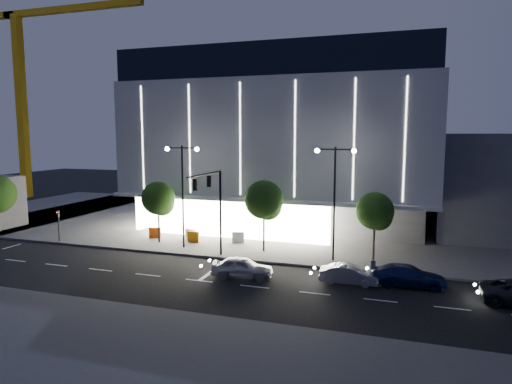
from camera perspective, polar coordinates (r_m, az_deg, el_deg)
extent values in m
plane|color=black|center=(34.11, -9.13, -9.81)|extent=(160.00, 160.00, 0.00)
cube|color=#474747|center=(54.77, 7.28, -3.21)|extent=(70.00, 40.00, 0.15)
cube|color=#474747|center=(22.05, -12.05, -19.52)|extent=(70.00, 10.00, 0.15)
cube|color=#4C4C51|center=(54.86, 5.26, -1.13)|extent=(28.00, 21.00, 4.00)
cube|color=#9C9DA2|center=(52.34, 4.86, 6.72)|extent=(30.00, 25.00, 11.00)
cube|color=black|center=(52.75, 4.94, 14.34)|extent=(29.40, 24.50, 3.00)
cube|color=white|center=(43.14, -2.64, -3.39)|extent=(18.00, 0.40, 3.60)
cube|color=white|center=(52.47, -11.64, -1.63)|extent=(0.40, 10.00, 3.60)
cube|color=#9C9DA2|center=(40.89, 0.77, -0.99)|extent=(30.00, 2.00, 0.30)
cube|color=white|center=(40.27, 0.69, 6.60)|extent=(24.00, 0.06, 10.00)
cylinder|color=black|center=(37.12, -4.46, -2.79)|extent=(0.18, 0.18, 7.00)
cylinder|color=black|center=(34.03, -6.40, 2.22)|extent=(0.14, 5.80, 0.14)
cube|color=black|center=(34.72, -5.90, 1.34)|extent=(0.28, 0.18, 0.85)
cube|color=black|center=(32.56, -7.63, 0.92)|extent=(0.28, 0.18, 0.85)
sphere|color=#FF0C0C|center=(34.74, -6.09, 1.83)|extent=(0.14, 0.14, 0.14)
cylinder|color=black|center=(39.72, -9.13, -0.74)|extent=(0.16, 0.16, 9.00)
cylinder|color=black|center=(39.69, -10.16, 5.47)|extent=(1.40, 0.10, 0.10)
cylinder|color=black|center=(39.04, -8.34, 5.48)|extent=(1.40, 0.10, 0.10)
sphere|color=white|center=(40.03, -11.04, 5.32)|extent=(0.36, 0.36, 0.36)
sphere|color=white|center=(38.74, -7.41, 5.33)|extent=(0.36, 0.36, 0.36)
cylinder|color=black|center=(35.70, 9.75, -1.64)|extent=(0.16, 0.16, 9.00)
cylinder|color=black|center=(35.41, 8.77, 5.30)|extent=(1.40, 0.10, 0.10)
cylinder|color=black|center=(35.21, 11.03, 5.24)|extent=(1.40, 0.10, 0.10)
sphere|color=white|center=(35.54, 7.65, 5.16)|extent=(0.36, 0.36, 0.36)
sphere|color=white|center=(35.13, 12.16, 5.04)|extent=(0.36, 0.36, 0.36)
cylinder|color=black|center=(45.78, -23.45, -4.00)|extent=(0.12, 0.12, 3.00)
cube|color=black|center=(45.57, -23.52, -2.52)|extent=(0.22, 0.16, 0.55)
sphere|color=#FF0C0C|center=(45.47, -23.62, -2.36)|extent=(0.10, 0.10, 0.10)
cube|color=gold|center=(80.75, -27.23, 9.32)|extent=(1.20, 1.20, 28.00)
cube|color=gold|center=(76.07, -22.23, 20.44)|extent=(24.00, 0.90, 0.90)
cylinder|color=black|center=(42.44, -12.05, -3.87)|extent=(0.16, 0.16, 3.78)
sphere|color=#183C10|center=(42.06, -12.13, -0.76)|extent=(3.02, 3.02, 3.02)
sphere|color=#183C10|center=(42.16, -11.63, -1.47)|extent=(2.16, 2.16, 2.16)
sphere|color=#183C10|center=(42.11, -12.52, -1.21)|extent=(1.94, 1.94, 1.94)
cylinder|color=black|center=(38.42, 0.98, -4.66)|extent=(0.16, 0.16, 4.06)
sphere|color=#183C10|center=(37.99, 0.99, -0.97)|extent=(3.25, 3.25, 3.25)
sphere|color=#183C10|center=(38.18, 1.51, -1.81)|extent=(2.32, 2.32, 2.32)
sphere|color=#183C10|center=(37.97, 0.56, -1.51)|extent=(2.09, 2.09, 2.09)
cylinder|color=black|center=(36.88, 14.53, -5.73)|extent=(0.16, 0.16, 3.64)
sphere|color=#183C10|center=(36.45, 14.64, -2.30)|extent=(2.91, 2.91, 2.91)
sphere|color=#183C10|center=(36.72, 15.10, -3.07)|extent=(2.08, 2.08, 2.08)
sphere|color=#183C10|center=(36.37, 14.21, -2.81)|extent=(1.87, 1.87, 1.87)
imported|color=#ACAEB4|center=(32.16, -1.75, -9.42)|extent=(4.47, 2.24, 1.46)
imported|color=#B0B2B8|center=(31.55, 11.53, -10.07)|extent=(3.93, 1.48, 1.28)
imported|color=#141D4C|center=(32.07, 18.49, -9.90)|extent=(4.97, 2.28, 1.41)
cube|color=#CA420B|center=(44.53, -12.52, -4.99)|extent=(1.12, 0.62, 1.00)
cube|color=white|center=(43.26, -8.21, -5.25)|extent=(1.13, 0.55, 1.00)
cube|color=orange|center=(42.18, -7.83, -5.57)|extent=(1.10, 0.27, 1.00)
cube|color=#BABABA|center=(41.59, -2.25, -5.69)|extent=(1.12, 0.57, 1.00)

